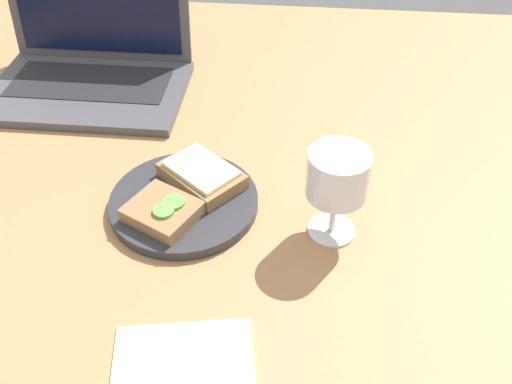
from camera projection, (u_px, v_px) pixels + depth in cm
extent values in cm
cube|color=#B27F51|center=(237.00, 212.00, 84.12)|extent=(140.00, 140.00, 3.00)
cylinder|color=#333338|center=(184.00, 202.00, 82.36)|extent=(21.46, 21.46, 1.58)
cube|color=#937047|center=(202.00, 175.00, 83.98)|extent=(14.23, 13.75, 2.11)
cube|color=#F4EAB7|center=(201.00, 168.00, 83.07)|extent=(12.12, 11.62, 0.61)
cube|color=#937047|center=(163.00, 211.00, 78.33)|extent=(11.70, 11.21, 2.00)
cylinder|color=#6BB74C|center=(174.00, 202.00, 77.92)|extent=(3.08, 3.08, 0.44)
cylinder|color=#6BB74C|center=(164.00, 211.00, 76.60)|extent=(2.92, 2.92, 0.49)
cylinder|color=white|center=(331.00, 230.00, 78.96)|extent=(6.58, 6.58, 0.40)
cylinder|color=white|center=(333.00, 212.00, 76.62)|extent=(0.82, 0.82, 6.66)
cylinder|color=white|center=(338.00, 174.00, 72.30)|extent=(8.16, 8.16, 6.35)
cylinder|color=white|center=(337.00, 181.00, 72.99)|extent=(7.51, 7.51, 4.27)
cube|color=#4C4C51|center=(87.00, 92.00, 104.81)|extent=(35.47, 23.30, 1.60)
cube|color=#232326|center=(90.00, 82.00, 105.79)|extent=(29.08, 12.81, 0.16)
cube|color=#4C4C51|center=(98.00, 8.00, 107.49)|extent=(34.76, 3.18, 19.26)
cube|color=black|center=(97.00, 10.00, 107.11)|extent=(31.21, 2.16, 16.11)
cube|color=white|center=(183.00, 365.00, 63.20)|extent=(17.36, 13.68, 0.40)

